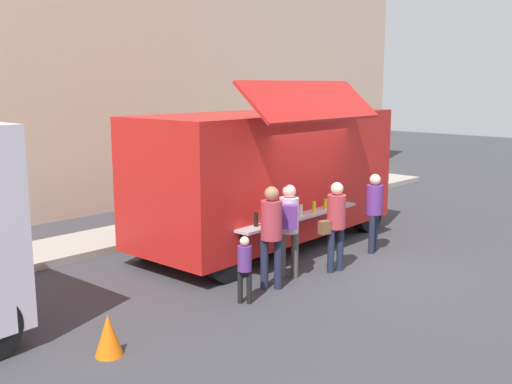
# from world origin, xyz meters

# --- Properties ---
(ground_plane) EXTENTS (60.00, 60.00, 0.00)m
(ground_plane) POSITION_xyz_m (0.00, 0.00, 0.00)
(ground_plane) COLOR #38383D
(curb_strip) EXTENTS (28.00, 1.60, 0.15)m
(curb_strip) POSITION_xyz_m (-4.00, 4.77, 0.07)
(curb_strip) COLOR #9E998E
(curb_strip) RESTS_ON ground
(food_truck_main) EXTENTS (6.30, 3.38, 3.48)m
(food_truck_main) POSITION_xyz_m (0.01, 2.14, 1.55)
(food_truck_main) COLOR red
(food_truck_main) RESTS_ON ground
(traffic_cone_orange) EXTENTS (0.36, 0.36, 0.55)m
(traffic_cone_orange) POSITION_xyz_m (-5.36, 0.01, 0.28)
(traffic_cone_orange) COLOR orange
(traffic_cone_orange) RESTS_ON ground
(trash_bin) EXTENTS (0.60, 0.60, 1.03)m
(trash_bin) POSITION_xyz_m (3.56, 4.47, 0.51)
(trash_bin) COLOR #2C5F35
(trash_bin) RESTS_ON ground
(customer_front_ordering) EXTENTS (0.55, 0.34, 1.67)m
(customer_front_ordering) POSITION_xyz_m (-0.57, -0.02, 0.99)
(customer_front_ordering) COLOR #1E253A
(customer_front_ordering) RESTS_ON ground
(customer_mid_with_backpack) EXTENTS (0.53, 0.51, 1.69)m
(customer_mid_with_backpack) POSITION_xyz_m (-1.45, 0.35, 1.03)
(customer_mid_with_backpack) COLOR #4A4443
(customer_mid_with_backpack) RESTS_ON ground
(customer_rear_waiting) EXTENTS (0.36, 0.36, 1.76)m
(customer_rear_waiting) POSITION_xyz_m (-2.07, 0.20, 1.05)
(customer_rear_waiting) COLOR #20233B
(customer_rear_waiting) RESTS_ON ground
(customer_extra_browsing) EXTENTS (0.33, 0.33, 1.63)m
(customer_extra_browsing) POSITION_xyz_m (1.02, 0.17, 0.97)
(customer_extra_browsing) COLOR #1F2237
(customer_extra_browsing) RESTS_ON ground
(child_near_queue) EXTENTS (0.22, 0.22, 1.09)m
(child_near_queue) POSITION_xyz_m (-2.86, 0.05, 0.65)
(child_near_queue) COLOR black
(child_near_queue) RESTS_ON ground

